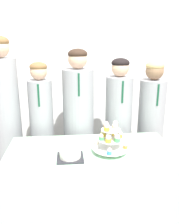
{
  "coord_description": "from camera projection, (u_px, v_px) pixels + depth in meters",
  "views": [
    {
      "loc": [
        -0.17,
        -1.4,
        1.62
      ],
      "look_at": [
        -0.01,
        0.41,
        1.08
      ],
      "focal_mm": 38.0,
      "sensor_mm": 36.0,
      "label": 1
    }
  ],
  "objects": [
    {
      "name": "student_0",
      "position": [
        7.0,
        124.0,
        2.45
      ],
      "size": [
        0.3,
        0.3,
        1.68
      ],
      "color": "#939399",
      "rests_on": "ground_plane"
    },
    {
      "name": "wall_back",
      "position": [
        81.0,
        64.0,
        2.92
      ],
      "size": [
        9.0,
        0.06,
        2.7
      ],
      "color": "silver",
      "rests_on": "ground_plane"
    },
    {
      "name": "round_cake",
      "position": [
        70.0,
        153.0,
        1.83
      ],
      "size": [
        0.21,
        0.21,
        0.09
      ],
      "color": "#232328",
      "rests_on": "table"
    },
    {
      "name": "student_3",
      "position": [
        118.0,
        130.0,
        2.58
      ],
      "size": [
        0.28,
        0.29,
        1.46
      ],
      "color": "#939399",
      "rests_on": "ground_plane"
    },
    {
      "name": "cupcake_stand",
      "position": [
        110.0,
        138.0,
        1.89
      ],
      "size": [
        0.29,
        0.29,
        0.27
      ],
      "color": "silver",
      "rests_on": "table"
    },
    {
      "name": "student_2",
      "position": [
        79.0,
        128.0,
        2.53
      ],
      "size": [
        0.32,
        0.32,
        1.56
      ],
      "color": "#939399",
      "rests_on": "ground_plane"
    },
    {
      "name": "cake_knife",
      "position": [
        93.0,
        163.0,
        1.76
      ],
      "size": [
        0.21,
        0.19,
        0.01
      ],
      "rotation": [
        0.0,
        0.0,
        -0.71
      ],
      "color": "silver",
      "rests_on": "table"
    },
    {
      "name": "student_1",
      "position": [
        42.0,
        133.0,
        2.51
      ],
      "size": [
        0.25,
        0.25,
        1.43
      ],
      "color": "#939399",
      "rests_on": "ground_plane"
    },
    {
      "name": "student_4",
      "position": [
        150.0,
        129.0,
        2.62
      ],
      "size": [
        0.28,
        0.29,
        1.43
      ],
      "color": "#939399",
      "rests_on": "ground_plane"
    },
    {
      "name": "table",
      "position": [
        91.0,
        191.0,
        2.06
      ],
      "size": [
        1.39,
        0.74,
        0.75
      ],
      "color": "#A8DBB2",
      "rests_on": "ground_plane"
    }
  ]
}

